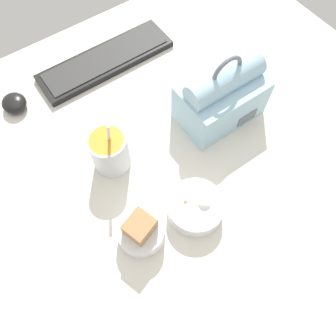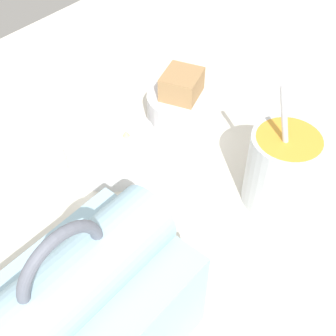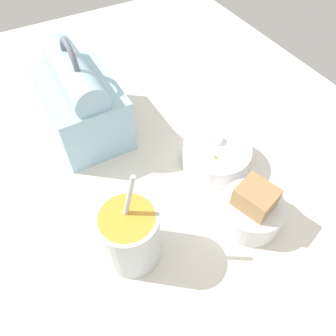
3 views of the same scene
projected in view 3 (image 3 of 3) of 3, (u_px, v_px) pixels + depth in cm
name	position (u px, v px, depth cm)	size (l,w,h in cm)	color
desk_surface	(140.00, 193.00, 60.27)	(140.00, 110.00, 2.00)	silver
lunch_bag	(81.00, 101.00, 63.99)	(20.96, 13.59, 20.21)	#9EC6DB
soup_cup	(130.00, 235.00, 47.61)	(8.93, 8.93, 17.57)	silver
bento_bowl_sandwich	(251.00, 210.00, 53.01)	(10.36, 10.36, 8.63)	silver
bento_bowl_snacks	(216.00, 156.00, 61.53)	(12.72, 12.72, 5.61)	silver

